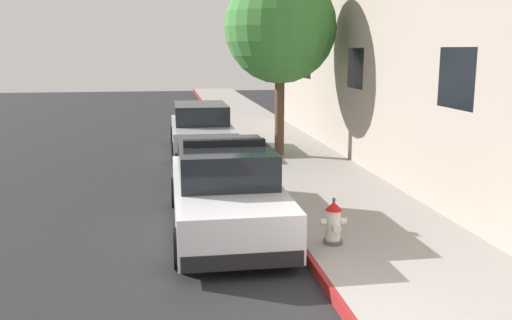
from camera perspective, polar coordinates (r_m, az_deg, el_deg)
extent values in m
cube|color=#232326|center=(15.98, -17.35, -1.46)|extent=(30.46, 60.00, 0.20)
cube|color=gray|center=(16.18, 4.12, -0.16)|extent=(3.00, 60.00, 0.17)
cube|color=maroon|center=(15.90, -1.30, -0.33)|extent=(0.08, 60.00, 0.17)
cube|color=gray|center=(17.03, 20.13, 8.01)|extent=(6.23, 19.61, 5.03)
cube|color=black|center=(10.73, 19.91, 7.87)|extent=(0.06, 1.30, 1.10)
cube|color=black|center=(15.76, 10.21, 9.22)|extent=(0.06, 1.30, 1.10)
cube|color=black|center=(21.03, 5.26, 9.81)|extent=(0.06, 1.30, 1.10)
cube|color=white|center=(10.20, -3.14, -4.07)|extent=(1.84, 4.80, 0.76)
cube|color=black|center=(10.19, -3.27, -0.16)|extent=(1.64, 2.50, 0.60)
cube|color=black|center=(8.08, -1.37, -10.20)|extent=(1.76, 0.16, 0.24)
cube|color=black|center=(12.53, -4.23, -2.42)|extent=(1.76, 0.16, 0.24)
cylinder|color=black|center=(11.87, -8.12, -3.28)|extent=(0.22, 0.64, 0.64)
cylinder|color=black|center=(12.01, 0.12, -2.99)|extent=(0.22, 0.64, 0.64)
cylinder|color=black|center=(8.62, -7.70, -8.90)|extent=(0.22, 0.64, 0.64)
cylinder|color=black|center=(8.81, 3.67, -8.36)|extent=(0.22, 0.64, 0.64)
cube|color=black|center=(10.08, -3.26, 1.79)|extent=(1.48, 0.20, 0.12)
cube|color=red|center=(10.05, -5.25, 1.73)|extent=(0.44, 0.18, 0.11)
cube|color=#1E33E0|center=(10.12, -1.29, 1.84)|extent=(0.44, 0.18, 0.11)
cube|color=#B2B5BA|center=(18.02, -5.61, 2.59)|extent=(1.84, 4.80, 0.76)
cube|color=black|center=(18.08, -5.68, 4.79)|extent=(1.64, 2.50, 0.60)
cube|color=black|center=(15.76, -5.07, 0.40)|extent=(1.76, 0.16, 0.24)
cube|color=black|center=(20.37, -6.00, 2.84)|extent=(1.76, 0.16, 0.24)
cylinder|color=black|center=(19.71, -8.40, 2.50)|extent=(0.22, 0.64, 0.64)
cylinder|color=black|center=(19.80, -3.41, 2.64)|extent=(0.22, 0.64, 0.64)
cylinder|color=black|center=(16.36, -8.23, 0.72)|extent=(0.22, 0.64, 0.64)
cylinder|color=black|center=(16.46, -2.24, 0.90)|extent=(0.22, 0.64, 0.64)
cylinder|color=#4C4C51|center=(9.27, 7.86, -8.25)|extent=(0.32, 0.32, 0.06)
cylinder|color=silver|center=(9.18, 7.90, -6.60)|extent=(0.24, 0.24, 0.50)
cone|color=red|center=(9.08, 7.96, -4.68)|extent=(0.28, 0.28, 0.14)
cylinder|color=#4C4C51|center=(9.06, 7.97, -4.07)|extent=(0.05, 0.05, 0.06)
cylinder|color=silver|center=(9.11, 6.88, -6.31)|extent=(0.10, 0.10, 0.10)
cylinder|color=silver|center=(9.21, 8.93, -6.17)|extent=(0.10, 0.10, 0.10)
cylinder|color=silver|center=(9.01, 8.24, -6.88)|extent=(0.13, 0.12, 0.13)
cylinder|color=brown|center=(16.56, 2.42, 4.98)|extent=(0.28, 0.28, 2.61)
sphere|color=#387A33|center=(16.47, 2.49, 13.43)|extent=(3.23, 3.23, 3.23)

